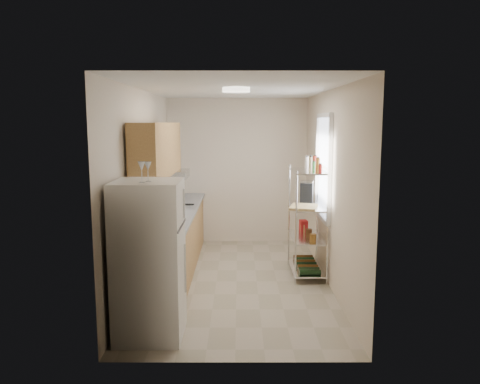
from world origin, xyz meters
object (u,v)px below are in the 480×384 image
Objects in this scene: cutting_board at (304,207)px; refrigerator at (149,260)px; frying_pan_large at (174,205)px; rice_cooker at (173,205)px; espresso_machine at (307,191)px.

refrigerator is at bearing -135.87° from cutting_board.
refrigerator is 5.70× the size of frying_pan_large.
rice_cooker is 1.97m from espresso_machine.
rice_cooker is at bearing -160.86° from espresso_machine.
frying_pan_large is (-0.05, 0.45, -0.07)m from rice_cooker.
cutting_board is at bearing 44.13° from refrigerator.
cutting_board is (1.84, -0.31, 0.03)m from rice_cooker.
rice_cooker is at bearing 170.32° from cutting_board.
refrigerator reaches higher than frying_pan_large.
rice_cooker is 0.46m from frying_pan_large.
frying_pan_large is 0.62× the size of cutting_board.
rice_cooker reaches higher than frying_pan_large.
refrigerator is 2.50m from cutting_board.
espresso_machine reaches higher than frying_pan_large.
frying_pan_large is 2.04m from cutting_board.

